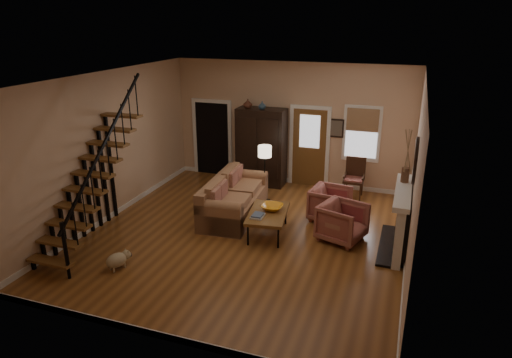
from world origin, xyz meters
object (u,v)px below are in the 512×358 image
(armoire, at_px, (261,147))
(armchair_right, at_px, (330,204))
(coffee_table, at_px, (268,223))
(floor_lamp, at_px, (265,174))
(armchair_left, at_px, (342,222))
(side_chair, at_px, (354,178))
(sofa, at_px, (234,197))

(armoire, relative_size, armchair_right, 2.49)
(coffee_table, xyz_separation_m, floor_lamp, (-0.64, 1.73, 0.47))
(armchair_right, bearing_deg, armchair_left, -147.60)
(armoire, distance_m, side_chair, 2.61)
(floor_lamp, bearing_deg, armchair_right, -17.62)
(armoire, relative_size, sofa, 0.89)
(sofa, relative_size, side_chair, 2.32)
(armoire, height_order, floor_lamp, armoire)
(armchair_right, height_order, floor_lamp, floor_lamp)
(armoire, bearing_deg, armchair_right, -38.09)
(armoire, bearing_deg, floor_lamp, -67.86)
(coffee_table, relative_size, armchair_left, 1.52)
(armchair_left, height_order, side_chair, side_chair)
(armchair_left, relative_size, armchair_right, 1.04)
(sofa, height_order, side_chair, side_chair)
(armoire, relative_size, side_chair, 2.06)
(floor_lamp, bearing_deg, sofa, -110.97)
(sofa, xyz_separation_m, floor_lamp, (0.40, 1.04, 0.28))
(armoire, xyz_separation_m, floor_lamp, (0.49, -1.20, -0.33))
(side_chair, bearing_deg, sofa, -140.43)
(armchair_left, distance_m, side_chair, 2.48)
(armchair_right, distance_m, floor_lamp, 1.86)
(armoire, height_order, side_chair, armoire)
(sofa, relative_size, floor_lamp, 1.65)
(armchair_right, bearing_deg, sofa, 110.52)
(sofa, relative_size, armchair_right, 2.81)
(armoire, xyz_separation_m, side_chair, (2.55, -0.20, -0.54))
(armoire, distance_m, floor_lamp, 1.33)
(coffee_table, bearing_deg, side_chair, 62.38)
(armoire, height_order, sofa, armoire)
(coffee_table, distance_m, side_chair, 3.09)
(armoire, xyz_separation_m, coffee_table, (1.12, -2.93, -0.80))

